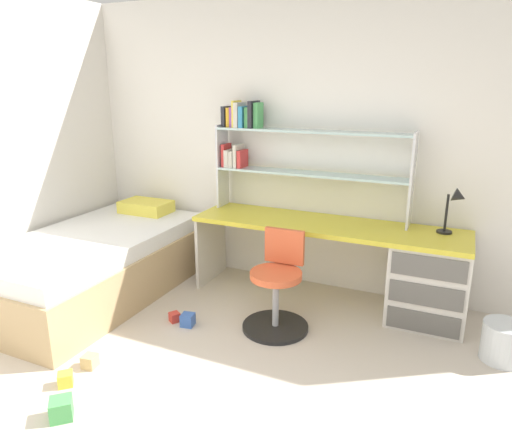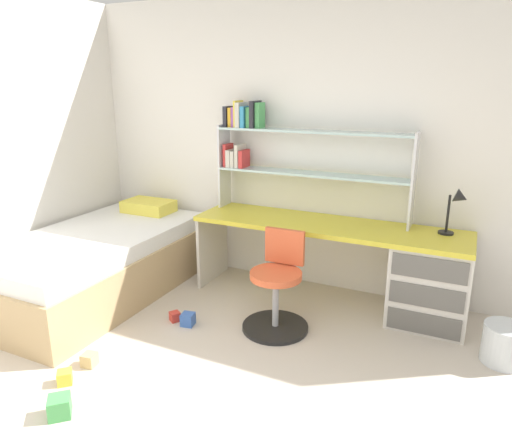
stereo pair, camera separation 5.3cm
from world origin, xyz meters
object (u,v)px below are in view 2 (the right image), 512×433
(bed_platform, at_px, (97,263))
(toy_block_blue_0, at_px, (188,319))
(desk, at_px, (400,270))
(toy_block_green_1, at_px, (60,407))
(desk_lamp, at_px, (457,205))
(toy_block_natural_3, at_px, (89,360))
(toy_block_red_2, at_px, (175,316))
(toy_block_yellow_4, at_px, (65,377))
(bookshelf_hutch, at_px, (281,147))
(swivel_chair, at_px, (277,292))
(waste_bin, at_px, (505,344))

(bed_platform, relative_size, toy_block_blue_0, 21.14)
(desk, bearing_deg, toy_block_green_1, -126.71)
(desk_lamp, height_order, toy_block_natural_3, desk_lamp)
(toy_block_blue_0, height_order, toy_block_red_2, toy_block_blue_0)
(toy_block_red_2, bearing_deg, bed_platform, 170.84)
(toy_block_yellow_4, bearing_deg, bookshelf_hutch, 72.62)
(desk_lamp, bearing_deg, bookshelf_hutch, 176.90)
(toy_block_blue_0, bearing_deg, toy_block_red_2, 174.16)
(bookshelf_hutch, relative_size, swivel_chair, 2.29)
(desk_lamp, xyz_separation_m, toy_block_yellow_4, (-2.14, -1.97, -0.92))
(desk_lamp, distance_m, toy_block_red_2, 2.40)
(desk_lamp, bearing_deg, waste_bin, -50.36)
(waste_bin, bearing_deg, toy_block_red_2, -168.59)
(swivel_chair, xyz_separation_m, toy_block_yellow_4, (-0.95, -1.25, -0.26))
(desk_lamp, height_order, toy_block_yellow_4, desk_lamp)
(toy_block_blue_0, distance_m, toy_block_natural_3, 0.81)
(toy_block_red_2, bearing_deg, toy_block_blue_0, -5.84)
(bookshelf_hutch, height_order, swivel_chair, bookshelf_hutch)
(desk, bearing_deg, waste_bin, -27.06)
(waste_bin, xyz_separation_m, toy_block_blue_0, (-2.26, -0.50, -0.09))
(bed_platform, distance_m, toy_block_blue_0, 1.11)
(waste_bin, relative_size, toy_block_blue_0, 2.96)
(waste_bin, bearing_deg, swivel_chair, -172.17)
(bookshelf_hutch, bearing_deg, desk, -9.14)
(desk_lamp, height_order, toy_block_blue_0, desk_lamp)
(toy_block_natural_3, bearing_deg, toy_block_red_2, 77.76)
(bookshelf_hutch, bearing_deg, desk_lamp, -3.10)
(bookshelf_hutch, xyz_separation_m, bed_platform, (-1.42, -0.91, -1.03))
(desk_lamp, distance_m, bed_platform, 3.11)
(waste_bin, distance_m, toy_block_natural_3, 2.85)
(desk_lamp, distance_m, toy_block_yellow_4, 3.05)
(toy_block_blue_0, relative_size, toy_block_red_2, 1.30)
(toy_block_blue_0, relative_size, toy_block_yellow_4, 1.12)
(desk_lamp, height_order, bed_platform, desk_lamp)
(desk, relative_size, swivel_chair, 3.00)
(toy_block_blue_0, height_order, toy_block_natural_3, toy_block_blue_0)
(bookshelf_hutch, distance_m, desk_lamp, 1.55)
(desk_lamp, xyz_separation_m, waste_bin, (0.41, -0.50, -0.83))
(bed_platform, bearing_deg, bookshelf_hutch, 32.77)
(bed_platform, height_order, toy_block_natural_3, bed_platform)
(bookshelf_hutch, relative_size, waste_bin, 6.03)
(toy_block_yellow_4, bearing_deg, waste_bin, 29.89)
(desk_lamp, relative_size, toy_block_natural_3, 4.25)
(toy_block_red_2, relative_size, toy_block_natural_3, 0.84)
(swivel_chair, bearing_deg, waste_bin, 7.83)
(toy_block_green_1, height_order, toy_block_red_2, toy_block_green_1)
(desk, relative_size, toy_block_natural_3, 25.67)
(toy_block_green_1, bearing_deg, toy_block_natural_3, 115.31)
(toy_block_natural_3, bearing_deg, toy_block_yellow_4, -89.73)
(bed_platform, bearing_deg, waste_bin, 5.68)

